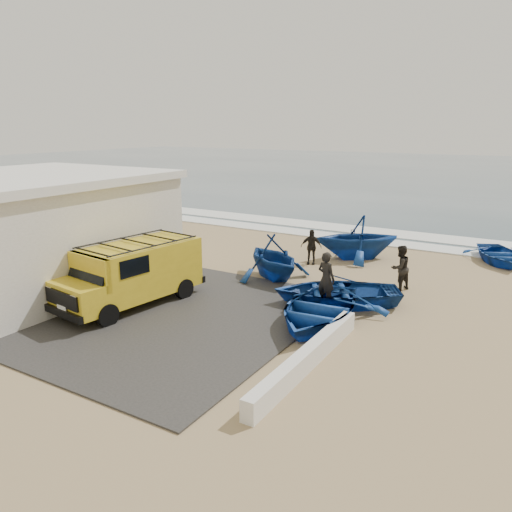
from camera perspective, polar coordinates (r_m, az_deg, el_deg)
The scene contains 16 objects.
ground at distance 18.07m, azimuth -4.52°, elevation -5.06°, with size 160.00×160.00×0.00m, color tan.
slab at distance 17.85m, azimuth -13.55°, elevation -5.62°, with size 12.00×10.00×0.05m, color #393734.
ocean at distance 70.79m, azimuth 22.94°, elevation 8.67°, with size 180.00×88.00×0.01m, color #385166.
surf_line at distance 28.32m, azimuth 9.62°, elevation 2.15°, with size 180.00×1.60×0.06m, color white.
surf_wash at distance 30.62m, azimuth 11.34°, elevation 2.99°, with size 180.00×2.20×0.04m, color white.
building at distance 21.41m, azimuth -24.55°, elevation 2.78°, with size 8.40×9.40×4.30m.
parapet at distance 13.24m, azimuth 5.91°, elevation -11.50°, with size 0.35×6.00×0.55m, color silver.
van at distance 17.79m, azimuth -13.87°, elevation -1.71°, with size 2.69×5.43×2.24m.
boat_near_left at distance 16.00m, azimuth 7.11°, elevation -6.04°, with size 3.21×4.49×0.93m, color #134095.
boat_near_right at distance 17.74m, azimuth 9.18°, elevation -4.05°, with size 3.12×4.37×0.91m, color #134095.
boat_mid_left at distance 20.27m, azimuth 1.98°, elevation -0.11°, with size 3.00×3.47×1.83m, color #134095.
boat_far_left at distance 23.82m, azimuth 11.46°, elevation 2.14°, with size 3.37×3.91×2.06m, color #134095.
boat_far_right at distance 25.35m, azimuth 26.07°, elevation 0.15°, with size 2.59×3.63×0.75m, color #134095.
fisherman_front at distance 17.48m, azimuth 8.02°, elevation -2.57°, with size 0.69×0.45×1.90m, color black.
fisherman_middle at distance 19.69m, azimuth 16.14°, elevation -1.29°, with size 0.84×0.66×1.73m, color black.
fisherman_back at distance 22.58m, azimuth 6.32°, elevation 1.05°, with size 0.93×0.39×1.59m, color black.
Camera 1 is at (9.90, -13.82, 6.12)m, focal length 35.00 mm.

